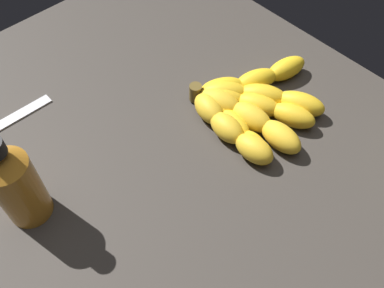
# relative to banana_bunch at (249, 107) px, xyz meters

# --- Properties ---
(ground_plane) EXTENTS (0.91, 0.76, 0.05)m
(ground_plane) POSITION_rel_banana_bunch_xyz_m (0.01, -0.15, -0.04)
(ground_plane) COLOR #38332D
(banana_bunch) EXTENTS (0.20, 0.22, 0.04)m
(banana_bunch) POSITION_rel_banana_bunch_xyz_m (0.00, 0.00, 0.00)
(banana_bunch) COLOR gold
(banana_bunch) RESTS_ON ground_plane
(honey_bottle) EXTENTS (0.06, 0.06, 0.15)m
(honey_bottle) POSITION_rel_banana_bunch_xyz_m (-0.08, -0.34, 0.05)
(honey_bottle) COLOR orange
(honey_bottle) RESTS_ON ground_plane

